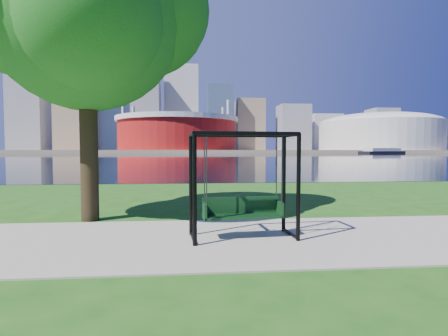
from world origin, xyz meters
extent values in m
plane|color=#1E5114|center=(0.00, 0.00, 0.00)|extent=(900.00, 900.00, 0.00)
cube|color=#9E937F|center=(0.00, -0.50, 0.01)|extent=(120.00, 4.00, 0.03)
cube|color=black|center=(0.00, 102.00, 0.01)|extent=(900.00, 180.00, 0.02)
cube|color=#937F60|center=(0.00, 306.00, 1.00)|extent=(900.00, 228.00, 2.00)
cylinder|color=maroon|center=(-10.00, 235.00, 13.00)|extent=(80.00, 80.00, 22.00)
cylinder|color=silver|center=(-10.00, 235.00, 22.50)|extent=(83.00, 83.00, 3.00)
cylinder|color=silver|center=(22.91, 254.00, 18.00)|extent=(2.00, 2.00, 32.00)
cylinder|color=silver|center=(-42.91, 254.00, 18.00)|extent=(2.00, 2.00, 32.00)
cylinder|color=silver|center=(-42.91, 216.00, 18.00)|extent=(2.00, 2.00, 32.00)
cylinder|color=silver|center=(22.91, 216.00, 18.00)|extent=(2.00, 2.00, 32.00)
cylinder|color=beige|center=(135.00, 235.00, 12.00)|extent=(84.00, 84.00, 20.00)
ellipsoid|color=beige|center=(135.00, 235.00, 21.00)|extent=(84.00, 84.00, 15.12)
cube|color=gray|center=(-140.00, 310.00, 33.00)|extent=(28.00, 28.00, 62.00)
cube|color=#998466|center=(-100.00, 300.00, 46.00)|extent=(26.00, 26.00, 88.00)
cube|color=slate|center=(-70.00, 325.00, 49.50)|extent=(30.00, 24.00, 95.00)
cube|color=gray|center=(-40.00, 305.00, 38.00)|extent=(24.00, 24.00, 72.00)
cube|color=silver|center=(-10.00, 335.00, 42.00)|extent=(32.00, 28.00, 80.00)
cube|color=slate|center=(25.00, 310.00, 31.00)|extent=(22.00, 22.00, 58.00)
cube|color=#998466|center=(55.00, 325.00, 26.00)|extent=(26.00, 26.00, 48.00)
cube|color=gray|center=(95.00, 315.00, 23.00)|extent=(28.00, 24.00, 42.00)
cube|color=silver|center=(135.00, 340.00, 20.00)|extent=(30.00, 26.00, 36.00)
cube|color=gray|center=(185.00, 320.00, 22.00)|extent=(24.00, 24.00, 40.00)
cube|color=#998466|center=(225.00, 335.00, 18.00)|extent=(26.00, 26.00, 32.00)
sphere|color=#998466|center=(-100.00, 300.00, 93.50)|extent=(10.00, 10.00, 10.00)
cylinder|color=black|center=(-0.42, -0.98, 1.11)|extent=(0.09, 0.09, 2.21)
cylinder|color=black|center=(1.69, -0.80, 1.11)|extent=(0.09, 0.09, 2.21)
cylinder|color=black|center=(-0.49, -0.12, 1.11)|extent=(0.09, 0.09, 2.21)
cylinder|color=black|center=(1.62, 0.06, 1.11)|extent=(0.09, 0.09, 2.21)
cylinder|color=black|center=(0.64, -0.89, 2.21)|extent=(2.12, 0.26, 0.09)
cylinder|color=black|center=(0.56, -0.03, 2.21)|extent=(2.12, 0.26, 0.09)
cylinder|color=black|center=(-0.46, -0.55, 2.21)|extent=(0.16, 0.87, 0.09)
cylinder|color=black|center=(-0.46, -0.55, 0.08)|extent=(0.14, 0.87, 0.07)
cylinder|color=black|center=(1.66, -0.37, 2.21)|extent=(0.16, 0.87, 0.09)
cylinder|color=black|center=(1.66, -0.37, 0.08)|extent=(0.14, 0.87, 0.07)
cube|color=black|center=(0.60, -0.46, 0.48)|extent=(1.71, 0.57, 0.06)
cube|color=black|center=(0.58, -0.27, 0.69)|extent=(1.68, 0.19, 0.37)
cube|color=black|center=(-0.21, -0.53, 0.62)|extent=(0.08, 0.44, 0.33)
cube|color=black|center=(1.41, -0.39, 0.62)|extent=(0.08, 0.44, 0.33)
cylinder|color=#3A3A3F|center=(-0.18, -0.70, 1.47)|extent=(0.02, 0.02, 1.40)
cylinder|color=#3A3A3F|center=(1.41, -0.57, 1.47)|extent=(0.02, 0.02, 1.40)
cylinder|color=#3A3A3F|center=(-0.21, -0.35, 1.47)|extent=(0.02, 0.02, 1.40)
cylinder|color=#3A3A3F|center=(1.38, -0.22, 1.47)|extent=(0.02, 0.02, 1.40)
cylinder|color=black|center=(-3.19, 1.85, 2.30)|extent=(0.46, 0.46, 4.60)
sphere|color=#1D5C1B|center=(-3.19, 1.85, 5.43)|extent=(5.02, 5.02, 5.02)
sphere|color=#1D5C1B|center=(-1.83, 2.48, 5.85)|extent=(3.76, 3.76, 3.76)
sphere|color=#1D5C1B|center=(-2.77, 0.70, 4.91)|extent=(3.34, 3.34, 3.34)
sphere|color=#1D5C1B|center=(-3.81, 3.11, 6.27)|extent=(3.55, 3.55, 3.55)
cube|color=black|center=(110.34, 186.74, 0.64)|extent=(31.68, 19.62, 1.24)
cube|color=silver|center=(110.34, 186.74, 2.18)|extent=(25.39, 15.79, 1.85)
camera|label=1|loc=(-0.47, -7.71, 1.89)|focal=28.00mm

